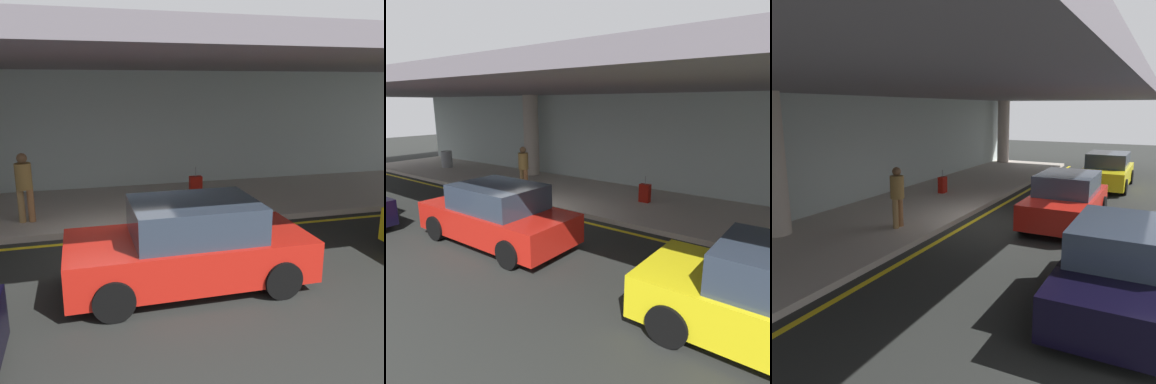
# 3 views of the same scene
# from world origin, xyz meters

# --- Properties ---
(ground_plane) EXTENTS (60.00, 60.00, 0.00)m
(ground_plane) POSITION_xyz_m (0.00, 0.00, 0.00)
(ground_plane) COLOR #262826
(sidewalk) EXTENTS (26.00, 4.20, 0.15)m
(sidewalk) POSITION_xyz_m (0.00, 3.10, 0.07)
(sidewalk) COLOR #B4A99D
(sidewalk) RESTS_ON ground
(lane_stripe_yellow) EXTENTS (26.00, 0.14, 0.01)m
(lane_stripe_yellow) POSITION_xyz_m (0.00, 0.67, 0.00)
(lane_stripe_yellow) COLOR yellow
(lane_stripe_yellow) RESTS_ON ground
(support_column_far_left) EXTENTS (0.69, 0.69, 3.65)m
(support_column_far_left) POSITION_xyz_m (-4.00, 4.51, 1.97)
(support_column_far_left) COLOR #B9AC9E
(support_column_far_left) RESTS_ON sidewalk
(ceiling_overhang) EXTENTS (28.00, 13.20, 0.30)m
(ceiling_overhang) POSITION_xyz_m (0.00, 2.60, 3.95)
(ceiling_overhang) COLOR slate
(ceiling_overhang) RESTS_ON support_column_far_left
(terminal_back_wall) EXTENTS (26.00, 0.30, 3.80)m
(terminal_back_wall) POSITION_xyz_m (0.00, 5.35, 1.90)
(terminal_back_wall) COLOR #A9B8B5
(terminal_back_wall) RESTS_ON ground
(car_red) EXTENTS (4.10, 1.92, 1.50)m
(car_red) POSITION_xyz_m (0.97, -1.85, 0.71)
(car_red) COLOR red
(car_red) RESTS_ON ground
(traveler_with_luggage) EXTENTS (0.38, 0.38, 1.68)m
(traveler_with_luggage) POSITION_xyz_m (-2.07, 2.06, 1.11)
(traveler_with_luggage) COLOR olive
(traveler_with_luggage) RESTS_ON sidewalk
(suitcase_upright_primary) EXTENTS (0.36, 0.22, 0.90)m
(suitcase_upright_primary) POSITION_xyz_m (2.49, 3.27, 0.46)
(suitcase_upright_primary) COLOR maroon
(suitcase_upright_primary) RESTS_ON sidewalk
(trash_bin_steel) EXTENTS (0.56, 0.56, 0.85)m
(trash_bin_steel) POSITION_xyz_m (-8.97, 3.20, 0.57)
(trash_bin_steel) COLOR gray
(trash_bin_steel) RESTS_ON sidewalk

